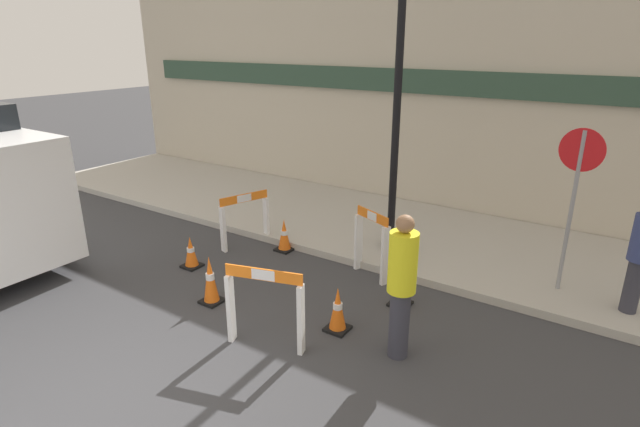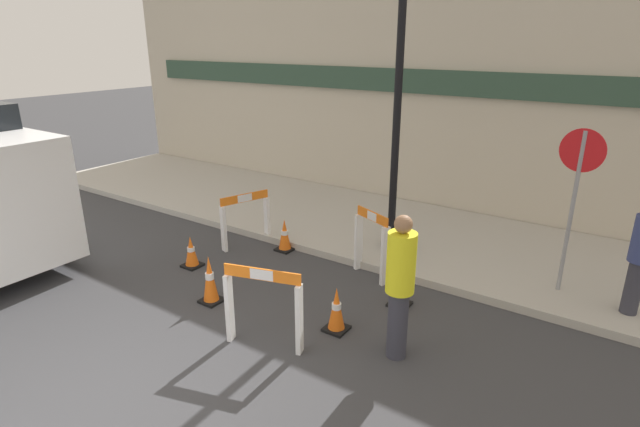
% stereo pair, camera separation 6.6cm
% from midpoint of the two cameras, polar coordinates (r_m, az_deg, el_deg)
% --- Properties ---
extents(ground_plane, '(60.00, 60.00, 0.00)m').
position_cam_midpoint_polar(ground_plane, '(6.05, -23.78, -19.96)').
color(ground_plane, '#38383A').
extents(sidewalk_slab, '(18.00, 3.55, 0.13)m').
position_cam_midpoint_polar(sidewalk_slab, '(10.15, 6.97, -1.54)').
color(sidewalk_slab, '#ADA89E').
rests_on(sidewalk_slab, ground_plane).
extents(storefront_facade, '(18.00, 0.22, 5.50)m').
position_cam_midpoint_polar(storefront_facade, '(11.21, 12.06, 14.32)').
color(storefront_facade, '#BCB29E').
rests_on(storefront_facade, ground_plane).
extents(streetlamp_post, '(0.44, 0.44, 6.04)m').
position_cam_midpoint_polar(streetlamp_post, '(8.36, 9.59, 21.17)').
color(streetlamp_post, black).
rests_on(streetlamp_post, sidewalk_slab).
extents(stop_sign, '(0.60, 0.10, 2.41)m').
position_cam_midpoint_polar(stop_sign, '(7.80, 27.45, 2.82)').
color(stop_sign, gray).
rests_on(stop_sign, sidewalk_slab).
extents(barricade_0, '(0.74, 0.42, 1.12)m').
position_cam_midpoint_polar(barricade_0, '(8.01, 6.14, -3.35)').
color(barricade_0, white).
rests_on(barricade_0, ground_plane).
extents(barricade_1, '(0.44, 0.95, 1.01)m').
position_cam_midpoint_polar(barricade_1, '(9.28, -8.30, -0.42)').
color(barricade_1, white).
rests_on(barricade_1, ground_plane).
extents(barricade_2, '(1.00, 0.41, 1.08)m').
position_cam_midpoint_polar(barricade_2, '(6.25, -6.21, -10.25)').
color(barricade_2, white).
rests_on(barricade_2, ground_plane).
extents(traffic_cone_0, '(0.30, 0.30, 0.66)m').
position_cam_midpoint_polar(traffic_cone_0, '(7.33, 9.45, -8.12)').
color(traffic_cone_0, black).
rests_on(traffic_cone_0, ground_plane).
extents(traffic_cone_1, '(0.30, 0.30, 0.63)m').
position_cam_midpoint_polar(traffic_cone_1, '(6.67, 2.18, -10.96)').
color(traffic_cone_1, black).
rests_on(traffic_cone_1, ground_plane).
extents(traffic_cone_2, '(0.30, 0.30, 0.60)m').
position_cam_midpoint_polar(traffic_cone_2, '(9.07, -3.86, -2.53)').
color(traffic_cone_2, black).
rests_on(traffic_cone_2, ground_plane).
extents(traffic_cone_3, '(0.30, 0.30, 0.74)m').
position_cam_midpoint_polar(traffic_cone_3, '(7.47, -12.22, -7.44)').
color(traffic_cone_3, black).
rests_on(traffic_cone_3, ground_plane).
extents(traffic_cone_4, '(0.30, 0.30, 0.55)m').
position_cam_midpoint_polar(traffic_cone_4, '(8.70, -14.29, -4.31)').
color(traffic_cone_4, black).
rests_on(traffic_cone_4, ground_plane).
extents(person_worker, '(0.45, 0.45, 1.83)m').
position_cam_midpoint_polar(person_worker, '(5.92, 9.44, -7.85)').
color(person_worker, '#33333D').
rests_on(person_worker, ground_plane).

